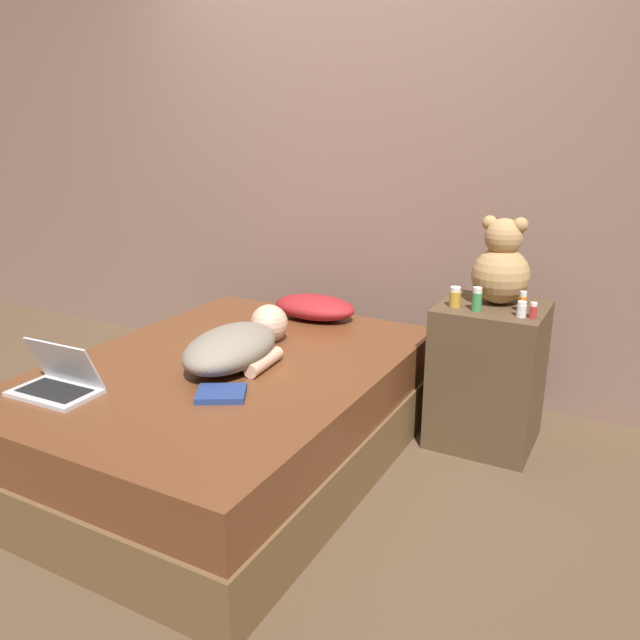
% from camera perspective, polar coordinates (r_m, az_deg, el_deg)
% --- Properties ---
extents(ground_plane, '(12.00, 12.00, 0.00)m').
position_cam_1_polar(ground_plane, '(2.93, -8.19, -12.11)').
color(ground_plane, brown).
extents(wall_back, '(8.00, 0.06, 2.60)m').
position_cam_1_polar(wall_back, '(3.59, 2.70, 15.16)').
color(wall_back, '#846656').
rests_on(wall_back, ground_plane).
extents(bed, '(1.36, 1.85, 0.45)m').
position_cam_1_polar(bed, '(2.83, -8.38, -8.16)').
color(bed, brown).
rests_on(bed, ground_plane).
extents(nightstand, '(0.46, 0.44, 0.67)m').
position_cam_1_polar(nightstand, '(3.00, 15.04, -4.87)').
color(nightstand, brown).
rests_on(nightstand, ground_plane).
extents(pillow, '(0.46, 0.28, 0.12)m').
position_cam_1_polar(pillow, '(3.31, -0.50, 1.19)').
color(pillow, maroon).
rests_on(pillow, bed).
extents(person_lying, '(0.37, 0.73, 0.18)m').
position_cam_1_polar(person_lying, '(2.72, -7.48, -2.16)').
color(person_lying, gray).
rests_on(person_lying, bed).
extents(laptop, '(0.34, 0.21, 0.20)m').
position_cam_1_polar(laptop, '(2.60, -22.82, -5.18)').
color(laptop, silver).
rests_on(laptop, bed).
extents(teddy_bear, '(0.26, 0.26, 0.39)m').
position_cam_1_polar(teddy_bear, '(2.90, 16.24, 4.75)').
color(teddy_bear, tan).
rests_on(teddy_bear, nightstand).
extents(bottle_orange, '(0.03, 0.03, 0.09)m').
position_cam_1_polar(bottle_orange, '(2.82, 18.03, 1.58)').
color(bottle_orange, orange).
rests_on(bottle_orange, nightstand).
extents(bottle_white, '(0.04, 0.04, 0.07)m').
position_cam_1_polar(bottle_white, '(2.75, 17.95, 0.93)').
color(bottle_white, white).
rests_on(bottle_white, nightstand).
extents(bottle_green, '(0.04, 0.04, 0.10)m').
position_cam_1_polar(bottle_green, '(2.78, 14.15, 1.84)').
color(bottle_green, '#3D8E4C').
rests_on(bottle_green, nightstand).
extents(bottle_amber, '(0.05, 0.05, 0.09)m').
position_cam_1_polar(bottle_amber, '(2.82, 12.25, 2.05)').
color(bottle_amber, gold).
rests_on(bottle_amber, nightstand).
extents(bottle_red, '(0.03, 0.03, 0.07)m').
position_cam_1_polar(bottle_red, '(2.74, 18.91, 0.82)').
color(bottle_red, '#B72D2D').
rests_on(bottle_red, nightstand).
extents(book, '(0.24, 0.23, 0.02)m').
position_cam_1_polar(book, '(2.41, -9.02, -6.67)').
color(book, navy).
rests_on(book, bed).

